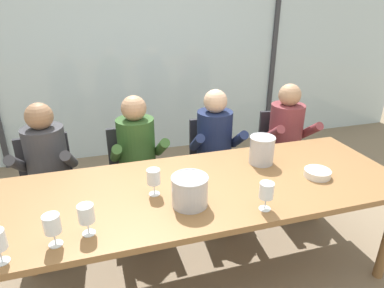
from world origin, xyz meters
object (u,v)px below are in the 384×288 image
Objects in this scene: chair_center at (213,157)px; wine_glass_spare_empty at (52,225)px; ice_bucket_secondary at (262,150)px; dining_table at (207,194)px; wine_glass_by_left_taster at (86,215)px; person_charcoal_jacket at (46,168)px; wine_glass_by_right_taster at (154,177)px; person_maroon_top at (289,138)px; ice_bucket_primary at (190,190)px; tasting_bowl at (317,173)px; person_navy_polo at (216,147)px; chair_near_curtain at (48,181)px; chair_left_of_center at (134,170)px; person_olive_shirt at (139,157)px; chair_right_of_center at (281,148)px; wine_glass_center_pour at (266,192)px.

chair_center is 5.05× the size of wine_glass_spare_empty.
dining_table is at bearing -158.52° from ice_bucket_secondary.
wine_glass_by_left_taster is 1.00× the size of wine_glass_spare_empty.
person_charcoal_jacket is 1.13m from wine_glass_spare_empty.
person_maroon_top is at bearing 28.03° from wine_glass_by_right_taster.
person_charcoal_jacket is at bearing 133.83° from ice_bucket_primary.
dining_table is 14.90× the size of tasting_bowl.
ice_bucket_primary is (-1.27, -0.94, 0.19)m from person_maroon_top.
ice_bucket_primary is 1.24× the size of tasting_bowl.
chair_center is at bearing 67.09° from dining_table.
person_maroon_top is at bearing 5.26° from person_navy_polo.
ice_bucket_primary is 0.76m from wine_glass_spare_empty.
chair_near_curtain is 0.72m from chair_left_of_center.
chair_center reaches higher than dining_table.
person_navy_polo is at bearing -2.49° from person_olive_shirt.
chair_left_of_center is 1.28m from wine_glass_by_left_taster.
ice_bucket_primary is at bearing 10.63° from wine_glass_by_left_taster.
ice_bucket_secondary is at bearing -70.42° from person_navy_polo.
person_maroon_top is at bearing 4.76° from person_charcoal_jacket.
ice_bucket_primary is at bearing 11.47° from wine_glass_spare_empty.
chair_near_curtain and chair_center have the same top height.
chair_left_of_center is 5.05× the size of wine_glass_by_right_taster.
wine_glass_by_left_taster is at bearing -68.23° from person_charcoal_jacket.
chair_near_curtain is 1.00× the size of chair_right_of_center.
person_maroon_top is at bearing 69.62° from tasting_bowl.
wine_glass_spare_empty is (-1.27, -1.10, 0.21)m from person_navy_polo.
person_charcoal_jacket is 1.00× the size of person_navy_polo.
person_navy_polo reaches higher than wine_glass_center_pour.
wine_glass_by_right_taster is at bearing 29.99° from wine_glass_spare_empty.
wine_glass_by_right_taster is at bearing -85.02° from chair_left_of_center.
dining_table is 0.47m from wine_glass_center_pour.
person_navy_polo is 6.88× the size of wine_glass_center_pour.
wine_glass_by_right_taster is (0.40, 0.28, 0.00)m from wine_glass_by_left_taster.
person_olive_shirt is at bearing 100.63° from ice_bucket_primary.
chair_center is at bearing 5.11° from chair_left_of_center.
tasting_bowl is 1.71m from wine_glass_spare_empty.
chair_center and chair_right_of_center have the same top height.
person_olive_shirt is 1.04m from ice_bucket_secondary.
wine_glass_center_pour is (-0.12, -1.12, 0.21)m from person_navy_polo.
dining_table is 3.05× the size of chair_center.
wine_glass_by_left_taster and wine_glass_center_pour have the same top height.
chair_center is 0.77m from person_olive_shirt.
wine_glass_by_left_taster is at bearing -169.37° from ice_bucket_primary.
person_maroon_top is 0.93m from tasting_bowl.
wine_glass_by_left_taster is at bearing 176.37° from wine_glass_center_pour.
wine_glass_spare_empty reaches higher than chair_right_of_center.
chair_left_of_center is 0.73× the size of person_navy_polo.
dining_table is 15.38× the size of wine_glass_by_right_taster.
ice_bucket_primary is 0.59m from wine_glass_by_left_taster.
tasting_bowl is at bearing 25.03° from wine_glass_center_pour.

